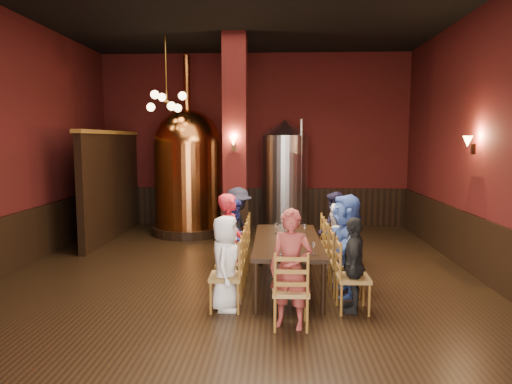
{
  "coord_description": "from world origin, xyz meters",
  "views": [
    {
      "loc": [
        0.62,
        -7.04,
        2.28
      ],
      "look_at": [
        0.27,
        0.2,
        1.44
      ],
      "focal_mm": 32.0,
      "sensor_mm": 36.0,
      "label": 1
    }
  ],
  "objects_px": {
    "dining_table": "(287,243)",
    "person_1": "(230,244)",
    "person_2": "(234,239)",
    "copper_kettle": "(188,170)",
    "rose_vase": "(287,217)",
    "steel_vessel": "(285,176)",
    "person_0": "(226,263)"
  },
  "relations": [
    {
      "from": "person_1",
      "to": "person_2",
      "type": "distance_m",
      "value": 0.66
    },
    {
      "from": "person_0",
      "to": "copper_kettle",
      "type": "height_order",
      "value": "copper_kettle"
    },
    {
      "from": "steel_vessel",
      "to": "person_2",
      "type": "bearing_deg",
      "value": -102.21
    },
    {
      "from": "copper_kettle",
      "to": "steel_vessel",
      "type": "relative_size",
      "value": 1.54
    },
    {
      "from": "person_0",
      "to": "rose_vase",
      "type": "distance_m",
      "value": 2.04
    },
    {
      "from": "person_2",
      "to": "copper_kettle",
      "type": "relative_size",
      "value": 0.32
    },
    {
      "from": "person_0",
      "to": "dining_table",
      "type": "bearing_deg",
      "value": -36.37
    },
    {
      "from": "person_1",
      "to": "steel_vessel",
      "type": "relative_size",
      "value": 0.54
    },
    {
      "from": "person_2",
      "to": "rose_vase",
      "type": "height_order",
      "value": "person_2"
    },
    {
      "from": "dining_table",
      "to": "person_0",
      "type": "height_order",
      "value": "person_0"
    },
    {
      "from": "person_1",
      "to": "rose_vase",
      "type": "distance_m",
      "value": 1.45
    },
    {
      "from": "copper_kettle",
      "to": "person_1",
      "type": "bearing_deg",
      "value": -71.2
    },
    {
      "from": "person_0",
      "to": "rose_vase",
      "type": "xyz_separation_m",
      "value": [
        0.85,
        1.82,
        0.32
      ]
    },
    {
      "from": "dining_table",
      "to": "person_1",
      "type": "relative_size",
      "value": 1.61
    },
    {
      "from": "person_0",
      "to": "copper_kettle",
      "type": "xyz_separation_m",
      "value": [
        -1.46,
        4.94,
        0.91
      ]
    },
    {
      "from": "steel_vessel",
      "to": "dining_table",
      "type": "bearing_deg",
      "value": -90.3
    },
    {
      "from": "person_2",
      "to": "copper_kettle",
      "type": "distance_m",
      "value": 3.99
    },
    {
      "from": "dining_table",
      "to": "person_0",
      "type": "distance_m",
      "value": 1.31
    },
    {
      "from": "person_1",
      "to": "copper_kettle",
      "type": "height_order",
      "value": "copper_kettle"
    },
    {
      "from": "copper_kettle",
      "to": "rose_vase",
      "type": "height_order",
      "value": "copper_kettle"
    },
    {
      "from": "copper_kettle",
      "to": "rose_vase",
      "type": "distance_m",
      "value": 3.93
    },
    {
      "from": "copper_kettle",
      "to": "steel_vessel",
      "type": "bearing_deg",
      "value": 10.61
    },
    {
      "from": "copper_kettle",
      "to": "person_0",
      "type": "bearing_deg",
      "value": -73.54
    },
    {
      "from": "copper_kettle",
      "to": "rose_vase",
      "type": "bearing_deg",
      "value": -53.44
    },
    {
      "from": "person_2",
      "to": "copper_kettle",
      "type": "xyz_separation_m",
      "value": [
        -1.45,
        3.61,
        0.88
      ]
    },
    {
      "from": "person_2",
      "to": "steel_vessel",
      "type": "relative_size",
      "value": 0.49
    },
    {
      "from": "person_1",
      "to": "person_2",
      "type": "relative_size",
      "value": 1.11
    },
    {
      "from": "dining_table",
      "to": "person_2",
      "type": "relative_size",
      "value": 1.8
    },
    {
      "from": "person_1",
      "to": "person_2",
      "type": "xyz_separation_m",
      "value": [
        -0.01,
        0.66,
        -0.08
      ]
    },
    {
      "from": "person_0",
      "to": "steel_vessel",
      "type": "distance_m",
      "value": 5.5
    },
    {
      "from": "person_0",
      "to": "copper_kettle",
      "type": "distance_m",
      "value": 5.23
    },
    {
      "from": "copper_kettle",
      "to": "steel_vessel",
      "type": "height_order",
      "value": "copper_kettle"
    }
  ]
}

